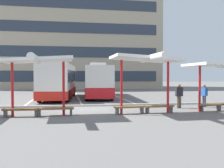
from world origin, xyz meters
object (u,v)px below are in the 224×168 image
at_px(bench_2, 55,110).
at_px(waiting_shelter_2, 147,60).
at_px(waiting_shelter_1, 38,61).
at_px(bench_3, 130,108).
at_px(coach_bus_1, 97,82).
at_px(bench_4, 159,107).
at_px(bench_1, 21,110).
at_px(waiting_passenger_0, 204,94).
at_px(waiting_passenger_1, 179,94).
at_px(bench_5, 210,106).
at_px(coach_bus_0, 59,81).

relative_size(bench_2, waiting_shelter_2, 0.44).
height_order(waiting_shelter_1, bench_3, waiting_shelter_1).
distance_m(coach_bus_1, bench_4, 12.74).
relative_size(coach_bus_1, bench_3, 6.18).
height_order(bench_1, bench_3, same).
height_order(bench_4, waiting_passenger_0, waiting_passenger_0).
xyz_separation_m(coach_bus_1, bench_1, (-5.58, -12.66, -1.23)).
relative_size(bench_4, waiting_passenger_1, 1.10).
height_order(bench_3, bench_4, same).
distance_m(bench_2, waiting_passenger_1, 8.43).
xyz_separation_m(bench_3, bench_4, (1.80, 0.04, -0.00)).
bearing_deg(coach_bus_1, bench_3, -88.09).
distance_m(bench_1, waiting_passenger_0, 12.24).
height_order(waiting_shelter_1, bench_5, waiting_shelter_1).
relative_size(waiting_shelter_1, bench_1, 2.36).
xyz_separation_m(bench_5, waiting_passenger_1, (-1.22, 1.83, 0.62)).
xyz_separation_m(waiting_shelter_1, bench_2, (0.90, 0.19, -2.63)).
height_order(waiting_shelter_1, waiting_passenger_1, waiting_shelter_1).
relative_size(bench_2, waiting_passenger_0, 1.25).
relative_size(bench_1, bench_5, 1.24).
relative_size(coach_bus_0, waiting_passenger_1, 6.76).
distance_m(waiting_shelter_1, bench_5, 10.61).
bearing_deg(bench_1, waiting_shelter_1, -7.26).
distance_m(waiting_shelter_1, waiting_shelter_2, 6.00).
xyz_separation_m(bench_2, waiting_shelter_2, (5.10, -0.30, 2.75)).
bearing_deg(waiting_passenger_1, waiting_shelter_1, -165.78).
xyz_separation_m(waiting_shelter_1, waiting_shelter_2, (6.00, -0.10, 0.12)).
height_order(bench_2, bench_5, same).
relative_size(coach_bus_0, bench_2, 5.58).
height_order(coach_bus_0, waiting_passenger_0, coach_bus_0).
bearing_deg(bench_2, waiting_shelter_1, -167.83).
xyz_separation_m(bench_2, waiting_passenger_0, (10.17, 2.43, 0.57)).
distance_m(bench_2, waiting_shelter_2, 5.80).
xyz_separation_m(bench_2, bench_5, (9.37, 0.27, -0.01)).
bearing_deg(bench_4, waiting_shelter_1, -177.64).
distance_m(bench_2, waiting_passenger_0, 10.47).
xyz_separation_m(coach_bus_0, waiting_passenger_1, (8.24, -9.37, -0.74)).
distance_m(bench_3, bench_5, 5.18).
height_order(bench_2, waiting_passenger_0, waiting_passenger_0).
xyz_separation_m(coach_bus_1, waiting_passenger_1, (4.37, -10.48, -0.62)).
height_order(coach_bus_0, bench_5, coach_bus_0).
height_order(coach_bus_1, waiting_passenger_1, coach_bus_1).
xyz_separation_m(coach_bus_0, bench_5, (9.46, -11.20, -1.36)).
distance_m(coach_bus_1, waiting_passenger_0, 12.01).
height_order(coach_bus_1, waiting_passenger_0, coach_bus_1).
bearing_deg(bench_1, coach_bus_1, 66.22).
bearing_deg(bench_5, bench_1, -178.19).
relative_size(coach_bus_0, bench_5, 7.21).
bearing_deg(bench_1, waiting_passenger_1, 12.35).
relative_size(coach_bus_0, bench_3, 6.03).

